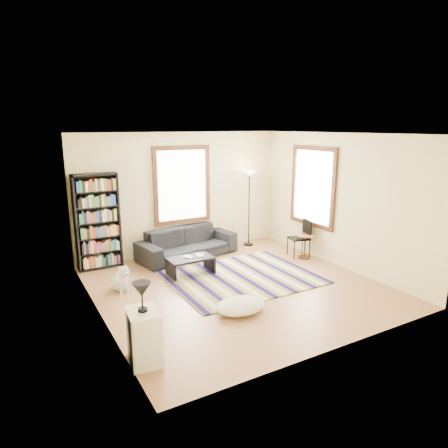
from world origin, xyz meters
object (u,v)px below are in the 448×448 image
side_table (305,247)px  white_cabinet (144,337)px  dog (120,278)px  bookshelf (97,222)px  floor_lamp (249,209)px  sofa (187,243)px  coffee_table (191,266)px  folding_chair (299,238)px  floor_cushion (240,306)px

side_table → white_cabinet: 5.00m
dog → white_cabinet: bearing=-110.7°
bookshelf → floor_lamp: bearing=-2.7°
sofa → coffee_table: 1.15m
coffee_table → side_table: bearing=-6.9°
side_table → folding_chair: folding_chair is taller
side_table → white_cabinet: (-4.50, -2.19, 0.08)m
floor_lamp → folding_chair: 1.50m
dog → floor_lamp: bearing=6.7°
coffee_table → dog: dog is taller
floor_lamp → dog: bearing=-160.5°
bookshelf → folding_chair: (4.14, -1.49, -0.57)m
bookshelf → dog: size_ratio=3.88×
floor_lamp → coffee_table: bearing=-151.6°
floor_lamp → side_table: floor_lamp is taller
floor_cushion → bookshelf: bearing=114.6°
bookshelf → white_cabinet: 3.91m
sofa → white_cabinet: white_cabinet is taller
coffee_table → floor_lamp: (2.14, 1.16, 0.75)m
bookshelf → coffee_table: (1.49, -1.33, -0.82)m
folding_chair → floor_cushion: bearing=-132.7°
white_cabinet → sofa: bearing=65.5°
sofa → coffee_table: sofa is taller
coffee_table → side_table: side_table is taller
sofa → coffee_table: (-0.41, -1.06, -0.15)m
floor_cushion → floor_lamp: floor_lamp is taller
side_table → dog: size_ratio=1.05×
sofa → folding_chair: 2.55m
floor_cushion → dog: dog is taller
coffee_table → floor_cushion: size_ratio=1.06×
floor_lamp → white_cabinet: bearing=-137.0°
folding_chair → floor_lamp: bearing=124.8°
floor_cushion → dog: (-1.47, 1.80, 0.15)m
bookshelf → dog: 1.63m
bookshelf → floor_lamp: 3.64m
folding_chair → coffee_table: bearing=-169.8°
floor_cushion → dog: size_ratio=1.64×
white_cabinet → folding_chair: bearing=35.1°
sofa → side_table: size_ratio=4.22×
folding_chair → white_cabinet: 5.03m
floor_cushion → side_table: (2.70, 1.59, 0.16)m
bookshelf → floor_cushion: bearing=-65.4°
sofa → bookshelf: size_ratio=1.14×
bookshelf → folding_chair: bearing=-19.8°
sofa → folding_chair: size_ratio=2.65×
bookshelf → white_cabinet: bearing=-94.6°
side_table → bookshelf: bearing=158.4°
dog → sofa: bearing=19.3°
bookshelf → side_table: (4.19, -1.65, -0.73)m
sofa → folding_chair: (2.24, -1.22, 0.10)m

